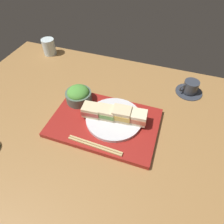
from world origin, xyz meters
TOP-DOWN VIEW (x-y plane):
  - ground_plane at (0.00, 0.00)cm, footprint 140.00×100.00cm
  - serving_tray at (4.12, 0.07)cm, footprint 43.83×29.12cm
  - sandwich_plate at (7.63, 2.03)cm, footprint 23.31×23.31cm
  - sandwich_nearmost at (-1.69, 0.89)cm, footprint 7.87×6.39cm
  - sandwich_inner_near at (4.53, 1.65)cm, footprint 7.94×6.43cm
  - sandwich_inner_far at (10.74, 2.42)cm, footprint 8.04×6.51cm
  - sandwich_farmost at (16.95, 3.18)cm, footprint 8.02×6.45cm
  - salad_bowl at (-11.04, 7.88)cm, footprint 11.49×11.49cm
  - chopsticks_pair at (5.01, -12.54)cm, footprint 21.58×2.41cm
  - coffee_cup at (36.09, 32.34)cm, footprint 12.79×12.79cm
  - drinking_glass at (-46.87, 41.70)cm, footprint 7.49×7.49cm

SIDE VIEW (x-z plane):
  - ground_plane at x=0.00cm, z-range -3.00..0.00cm
  - serving_tray at x=4.12cm, z-range 0.00..2.05cm
  - chopsticks_pair at x=5.01cm, z-range 2.05..2.75cm
  - sandwich_plate at x=7.63cm, z-range 2.05..3.43cm
  - coffee_cup at x=36.09cm, z-range -0.48..6.02cm
  - drinking_glass at x=-46.87cm, z-range 0.00..9.18cm
  - salad_bowl at x=-11.04cm, z-range 1.77..9.16cm
  - sandwich_nearmost at x=-1.69cm, z-range 3.43..7.98cm
  - sandwich_inner_near at x=4.53cm, z-range 3.43..8.04cm
  - sandwich_farmost at x=16.95cm, z-range 3.43..8.27cm
  - sandwich_inner_far at x=10.74cm, z-range 3.43..8.90cm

